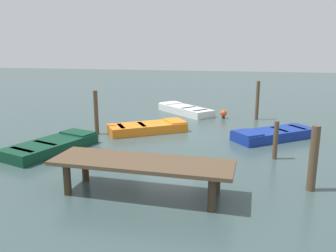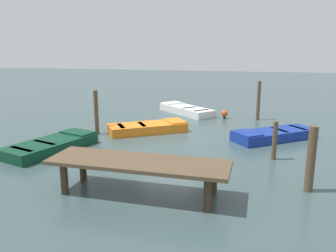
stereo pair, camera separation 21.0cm
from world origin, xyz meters
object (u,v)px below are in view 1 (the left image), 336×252
mooring_piling_mid_right (276,140)px  rowboat_blue (274,134)px  mooring_piling_near_right (313,159)px  rowboat_orange (148,128)px  rowboat_dark_green (52,146)px  mooring_piling_center (96,113)px  dock_segment (142,165)px  mooring_piling_far_left (257,100)px  rowboat_white (185,110)px  marker_buoy (224,113)px

mooring_piling_mid_right → rowboat_blue: bearing=-93.6°
rowboat_blue → mooring_piling_near_right: bearing=58.6°
rowboat_orange → rowboat_dark_green: bearing=-160.8°
mooring_piling_mid_right → mooring_piling_center: bearing=-14.1°
dock_segment → mooring_piling_center: bearing=-54.2°
mooring_piling_mid_right → mooring_piling_far_left: bearing=-86.5°
rowboat_dark_green → rowboat_orange: same height
dock_segment → mooring_piling_mid_right: bearing=-131.9°
rowboat_dark_green → mooring_piling_mid_right: mooring_piling_mid_right is taller
mooring_piling_near_right → rowboat_dark_green: bearing=-11.1°
dock_segment → rowboat_dark_green: dock_segment is taller
dock_segment → mooring_piling_near_right: (-4.49, -1.24, 0.09)m
rowboat_dark_green → rowboat_orange: (-2.78, -3.60, 0.00)m
rowboat_blue → mooring_piling_far_left: 4.11m
rowboat_dark_green → mooring_piling_mid_right: 8.24m
rowboat_blue → mooring_piling_near_right: size_ratio=2.01×
rowboat_blue → rowboat_dark_green: bearing=-14.5°
rowboat_white → marker_buoy: (-2.32, 1.01, 0.07)m
rowboat_white → mooring_piling_near_right: size_ratio=1.99×
mooring_piling_near_right → mooring_piling_center: size_ratio=0.92×
rowboat_white → rowboat_orange: bearing=121.7°
mooring_piling_mid_right → mooring_piling_center: mooring_piling_center is taller
mooring_piling_near_right → mooring_piling_mid_right: bearing=-73.8°
mooring_piling_mid_right → mooring_piling_near_right: bearing=106.2°
marker_buoy → mooring_piling_mid_right: bearing=108.2°
rowboat_white → rowboat_blue: 6.73m
rowboat_white → marker_buoy: 2.53m
dock_segment → rowboat_white: 11.48m
rowboat_white → rowboat_dark_green: size_ratio=0.95×
mooring_piling_near_right → rowboat_orange: bearing=-41.0°
rowboat_dark_green → mooring_piling_center: mooring_piling_center is taller
mooring_piling_mid_right → marker_buoy: 6.94m
mooring_piling_center → mooring_piling_near_right: bearing=151.6°
rowboat_dark_green → rowboat_blue: 9.09m
rowboat_orange → mooring_piling_near_right: bearing=-74.1°
mooring_piling_near_right → mooring_piling_center: bearing=-28.4°
rowboat_dark_green → mooring_piling_far_left: (-7.78, -7.56, 0.82)m
rowboat_white → mooring_piling_far_left: bearing=-149.6°
rowboat_blue → mooring_piling_far_left: size_ratio=1.78×
rowboat_dark_green → mooring_piling_mid_right: size_ratio=2.82×
mooring_piling_far_left → mooring_piling_near_right: 9.39m
rowboat_dark_green → mooring_piling_far_left: mooring_piling_far_left is taller
mooring_piling_center → marker_buoy: size_ratio=4.14×
rowboat_white → rowboat_dark_green: 9.21m
rowboat_white → rowboat_dark_green: same height
rowboat_dark_green → rowboat_blue: same height
rowboat_orange → rowboat_blue: same height
mooring_piling_far_left → mooring_piling_mid_right: (-0.41, 6.71, -0.36)m
mooring_piling_center → rowboat_blue: bearing=-173.9°
rowboat_blue → mooring_piling_mid_right: (0.17, 2.73, 0.47)m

